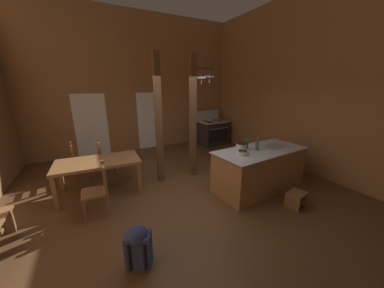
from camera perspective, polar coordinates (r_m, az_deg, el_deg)
name	(u,v)px	position (r m, az deg, el deg)	size (l,w,h in m)	color
ground_plane	(184,196)	(4.59, -2.25, -14.56)	(7.87, 8.37, 0.10)	brown
wall_back	(137,84)	(7.62, -15.37, 15.90)	(7.87, 0.14, 4.66)	#93663F
wall_right	(306,84)	(6.36, 29.44, 14.49)	(0.14, 8.37, 4.66)	#93663F
glazed_door_back_left	(92,125)	(7.48, -26.48, 4.69)	(1.00, 0.01, 2.05)	white
glazed_panel_back_right	(149,121)	(7.74, -11.97, 6.39)	(0.84, 0.01, 2.05)	white
kitchen_island	(259,169)	(4.88, 18.40, -6.71)	(2.24, 1.16, 0.93)	olive
stove_range	(212,132)	(8.21, 5.79, 3.35)	(1.21, 0.91, 1.32)	#272727
support_post_with_pot_rack	(194,114)	(5.07, 0.55, 8.48)	(0.64, 0.25, 3.01)	brown
support_post_center	(159,121)	(4.80, -9.40, 6.46)	(0.14, 0.14, 3.01)	brown
step_stool	(296,198)	(4.58, 27.32, -13.40)	(0.41, 0.35, 0.30)	brown
dining_table	(98,164)	(4.85, -24.91, -5.24)	(1.74, 0.97, 0.74)	olive
ladderback_chair_near_window	(98,191)	(4.16, -25.04, -11.82)	(0.45, 0.45, 0.95)	brown
ladderback_chair_by_post	(106,158)	(5.80, -23.11, -3.73)	(0.48, 0.48, 0.95)	brown
ladderback_chair_at_table_end	(80,162)	(5.79, -28.97, -4.51)	(0.48, 0.48, 0.95)	brown
backpack	(138,245)	(3.00, -14.86, -25.83)	(0.38, 0.37, 0.60)	navy
stockpot_on_counter	(241,147)	(4.50, 13.77, -0.78)	(0.31, 0.24, 0.17)	#A8AAB2
mixing_bowl_on_counter	(243,153)	(4.25, 14.07, -2.43)	(0.23, 0.23, 0.08)	#B2A893
bottle_tall_on_counter	(257,145)	(4.64, 17.91, -0.31)	(0.07, 0.07, 0.27)	#2D5638
bottle_short_on_counter	(247,144)	(4.66, 15.16, -0.02)	(0.07, 0.07, 0.27)	#2D5638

